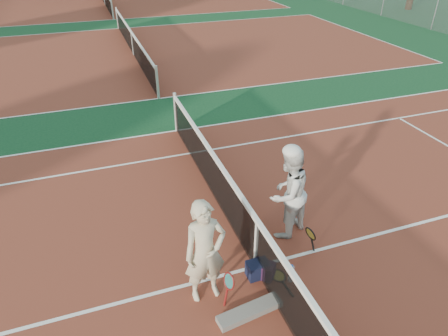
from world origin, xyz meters
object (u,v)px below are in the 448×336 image
object	(u,v)px
net_main	(256,244)
racket_spare	(278,276)
player_b	(288,193)
sports_bag_purple	(264,270)
racket_black_held	(309,241)
sports_bag_navy	(258,269)
racket_red	(229,289)
water_bottle	(291,274)
player_a	(205,252)

from	to	relation	value
net_main	racket_spare	bearing A→B (deg)	-48.63
player_b	sports_bag_purple	xyz separation A→B (m)	(-0.82, -0.88, -0.74)
racket_black_held	sports_bag_navy	size ratio (longest dim) A/B	1.62
player_b	sports_bag_purple	bearing A→B (deg)	22.16
racket_red	racket_black_held	xyz separation A→B (m)	(1.66, 0.53, -0.01)
water_bottle	player_a	bearing A→B (deg)	171.89
player_b	water_bottle	world-z (taller)	player_b
player_b	racket_black_held	size ratio (longest dim) A/B	3.04
racket_red	player_a	bearing A→B (deg)	117.50
sports_bag_purple	water_bottle	bearing A→B (deg)	-32.38
racket_red	net_main	bearing A→B (deg)	23.41
player_a	racket_red	bearing A→B (deg)	-50.00
racket_black_held	water_bottle	xyz separation A→B (m)	(-0.57, -0.45, -0.14)
sports_bag_navy	sports_bag_purple	size ratio (longest dim) A/B	1.05
racket_black_held	racket_spare	distance (m)	0.82
player_a	racket_red	xyz separation A→B (m)	(0.27, -0.28, -0.57)
racket_spare	player_b	bearing A→B (deg)	-34.97
player_b	player_a	bearing A→B (deg)	2.12
racket_spare	sports_bag_purple	distance (m)	0.27
racket_red	racket_black_held	size ratio (longest dim) A/B	1.03
sports_bag_purple	water_bottle	xyz separation A→B (m)	(0.37, -0.23, 0.01)
racket_red	racket_spare	xyz separation A→B (m)	(0.94, 0.23, -0.28)
racket_black_held	player_a	bearing A→B (deg)	-6.00
racket_black_held	sports_bag_purple	xyz separation A→B (m)	(-0.94, -0.21, -0.15)
racket_red	water_bottle	size ratio (longest dim) A/B	1.98
player_a	racket_spare	bearing A→B (deg)	-5.79
racket_black_held	racket_red	bearing A→B (deg)	4.33
net_main	sports_bag_purple	world-z (taller)	net_main
net_main	water_bottle	xyz separation A→B (m)	(0.42, -0.46, -0.36)
sports_bag_navy	player_a	bearing A→B (deg)	-174.83
sports_bag_navy	sports_bag_purple	xyz separation A→B (m)	(0.09, -0.04, -0.00)
water_bottle	sports_bag_purple	bearing A→B (deg)	147.62
sports_bag_navy	water_bottle	distance (m)	0.53
racket_red	sports_bag_purple	xyz separation A→B (m)	(0.72, 0.32, -0.16)
sports_bag_purple	racket_spare	bearing A→B (deg)	-21.27
sports_bag_purple	water_bottle	world-z (taller)	water_bottle
net_main	racket_spare	xyz separation A→B (m)	(0.28, -0.31, -0.49)
player_b	net_main	bearing A→B (deg)	11.95
racket_black_held	racket_spare	size ratio (longest dim) A/B	0.97
net_main	racket_black_held	xyz separation A→B (m)	(0.99, -0.01, -0.22)
player_b	sports_bag_navy	bearing A→B (deg)	17.97
player_a	player_b	bearing A→B (deg)	23.46
racket_black_held	racket_spare	world-z (taller)	racket_black_held
net_main	sports_bag_navy	world-z (taller)	net_main
player_b	racket_red	bearing A→B (deg)	13.11
racket_red	racket_spare	distance (m)	1.01
net_main	sports_bag_navy	bearing A→B (deg)	-100.28
racket_black_held	water_bottle	world-z (taller)	racket_black_held
sports_bag_navy	sports_bag_purple	world-z (taller)	sports_bag_navy
player_a	water_bottle	world-z (taller)	player_a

